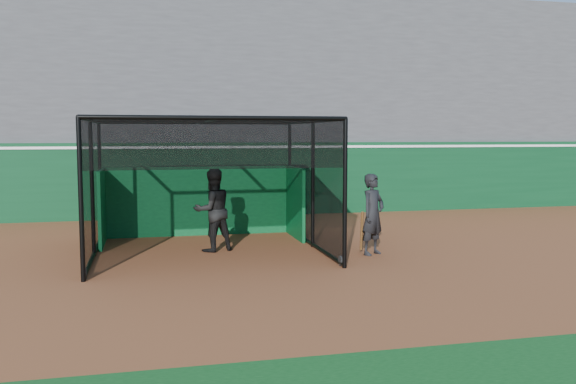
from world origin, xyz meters
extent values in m
plane|color=brown|center=(0.00, 0.00, 0.00)|extent=(120.00, 120.00, 0.00)
cube|color=#0B3D1E|center=(0.00, 8.50, 1.25)|extent=(50.00, 0.45, 2.50)
cube|color=white|center=(0.00, 8.50, 2.35)|extent=(50.00, 0.50, 0.08)
cube|color=#4C4C4F|center=(0.00, 12.38, 3.88)|extent=(50.00, 7.85, 7.75)
cube|color=#4C4C4F|center=(0.00, 15.80, 8.35)|extent=(50.00, 0.30, 1.20)
cube|color=#085225|center=(-1.17, 4.62, 0.95)|extent=(5.07, 0.10, 1.90)
cylinder|color=black|center=(-3.76, -0.04, 0.11)|extent=(0.08, 0.22, 0.22)
cylinder|color=black|center=(1.42, -0.04, 0.11)|extent=(0.08, 0.22, 0.22)
cylinder|color=black|center=(-3.76, 4.54, 0.11)|extent=(0.08, 0.22, 0.22)
cylinder|color=black|center=(1.42, 4.54, 0.11)|extent=(0.08, 0.22, 0.22)
imported|color=black|center=(-1.04, 2.24, 0.98)|extent=(1.16, 1.03, 1.96)
imported|color=black|center=(2.52, 0.99, 0.94)|extent=(0.82, 0.75, 1.88)
cylinder|color=#593819|center=(2.27, 1.04, 0.55)|extent=(0.15, 0.36, 0.95)
camera|label=1|loc=(-2.55, -12.13, 2.77)|focal=38.00mm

